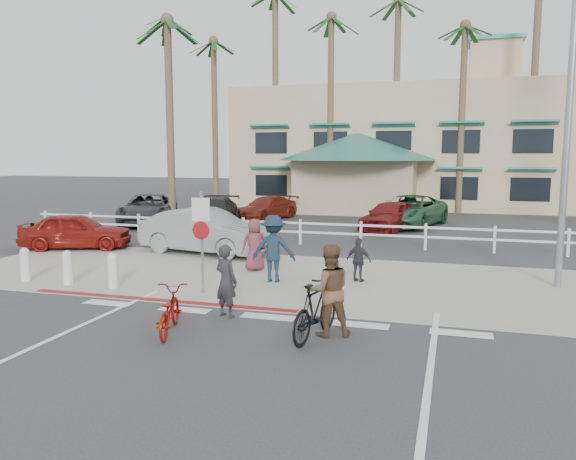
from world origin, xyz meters
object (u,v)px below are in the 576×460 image
(car_white_sedan, at_px, (206,231))
(car_red_compact, at_px, (76,231))
(bike_red, at_px, (169,311))
(bike_black, at_px, (315,310))
(sign_post, at_px, (202,237))

(car_white_sedan, bearing_deg, car_red_compact, 105.50)
(bike_red, xyz_separation_m, bike_black, (2.86, 0.48, 0.11))
(bike_red, xyz_separation_m, car_white_sedan, (-3.15, 8.49, 0.35))
(bike_red, bearing_deg, bike_black, 172.27)
(car_white_sedan, bearing_deg, bike_red, -148.81)
(bike_red, height_order, bike_black, bike_black)
(sign_post, height_order, car_white_sedan, sign_post)
(bike_black, distance_m, car_red_compact, 13.46)
(bike_red, distance_m, bike_black, 2.90)
(bike_black, bearing_deg, bike_red, 21.35)
(bike_red, xyz_separation_m, car_red_compact, (-8.25, 8.08, 0.23))
(bike_red, height_order, car_white_sedan, car_white_sedan)
(bike_black, xyz_separation_m, car_red_compact, (-11.11, 7.60, 0.12))
(sign_post, xyz_separation_m, car_red_compact, (-7.50, 4.92, -0.77))
(sign_post, height_order, bike_black, sign_post)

